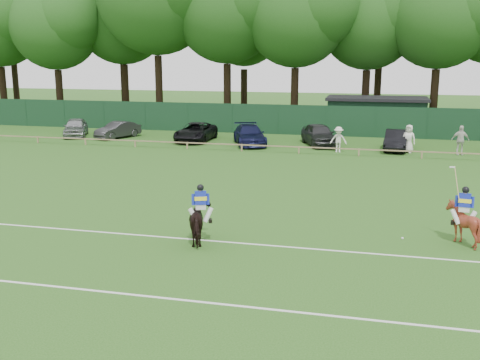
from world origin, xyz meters
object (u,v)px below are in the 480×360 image
(horse_dark, at_px, (201,221))
(estate_black, at_px, (396,140))
(suv_black, at_px, (196,132))
(sedan_grey, at_px, (118,130))
(sedan_navy, at_px, (250,135))
(spectator_left, at_px, (338,140))
(polo_ball, at_px, (402,238))
(horse_chestnut, at_px, (463,223))
(sedan_silver, at_px, (76,127))
(hatch_grey, at_px, (319,135))
(utility_shed, at_px, (376,115))
(spectator_right, at_px, (409,139))
(spectator_mid, at_px, (460,140))

(horse_dark, relative_size, estate_black, 0.43)
(horse_dark, height_order, suv_black, horse_dark)
(sedan_grey, distance_m, sedan_navy, 11.12)
(spectator_left, xyz_separation_m, polo_ball, (3.59, -18.37, -0.84))
(horse_chestnut, bearing_deg, suv_black, -44.21)
(sedan_silver, height_order, hatch_grey, hatch_grey)
(suv_black, relative_size, utility_shed, 0.61)
(horse_chestnut, bearing_deg, spectator_right, -80.20)
(horse_dark, xyz_separation_m, suv_black, (-7.65, 22.92, -0.08))
(spectator_left, height_order, spectator_mid, spectator_mid)
(spectator_left, bearing_deg, polo_ball, -83.02)
(utility_shed, bearing_deg, hatch_grey, -116.55)
(spectator_right, distance_m, polo_ball, 19.32)
(suv_black, xyz_separation_m, polo_ball, (14.71, -20.89, -0.66))
(horse_chestnut, bearing_deg, hatch_grey, -64.06)
(sedan_grey, height_order, sedan_navy, sedan_navy)
(spectator_right, height_order, polo_ball, spectator_right)
(suv_black, xyz_separation_m, sedan_navy, (4.46, -0.72, 0.02))
(horse_chestnut, relative_size, polo_ball, 16.64)
(sedan_navy, relative_size, hatch_grey, 1.07)
(spectator_left, height_order, polo_ball, spectator_left)
(spectator_mid, distance_m, spectator_right, 3.32)
(spectator_mid, xyz_separation_m, polo_ball, (-4.41, -19.26, -0.95))
(suv_black, bearing_deg, estate_black, -2.75)
(suv_black, xyz_separation_m, spectator_left, (11.12, -2.52, 0.17))
(spectator_right, distance_m, utility_shed, 10.18)
(sedan_silver, xyz_separation_m, polo_ball, (25.12, -21.09, -0.70))
(sedan_silver, relative_size, spectator_right, 2.27)
(hatch_grey, bearing_deg, sedan_silver, 158.56)
(sedan_navy, relative_size, spectator_left, 2.85)
(horse_chestnut, height_order, polo_ball, horse_chestnut)
(horse_dark, distance_m, spectator_mid, 24.19)
(horse_chestnut, relative_size, sedan_navy, 0.30)
(hatch_grey, bearing_deg, polo_ball, -97.64)
(horse_dark, xyz_separation_m, sedan_silver, (-18.07, 23.13, -0.04))
(spectator_left, bearing_deg, hatch_grey, 116.31)
(sedan_grey, xyz_separation_m, spectator_mid, (25.75, -1.76, 0.34))
(sedan_grey, bearing_deg, sedan_silver, -158.71)
(horse_dark, relative_size, suv_black, 0.36)
(horse_dark, height_order, horse_chestnut, horse_dark)
(spectator_right, bearing_deg, hatch_grey, -176.84)
(horse_dark, bearing_deg, horse_chestnut, 172.32)
(estate_black, bearing_deg, horse_chestnut, -80.31)
(horse_chestnut, distance_m, sedan_silver, 34.35)
(suv_black, bearing_deg, spectator_left, -12.82)
(sedan_navy, height_order, spectator_right, spectator_right)
(sedan_silver, distance_m, spectator_mid, 29.60)
(suv_black, bearing_deg, sedan_navy, -9.29)
(sedan_silver, distance_m, sedan_navy, 14.90)
(horse_dark, height_order, spectator_left, spectator_left)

